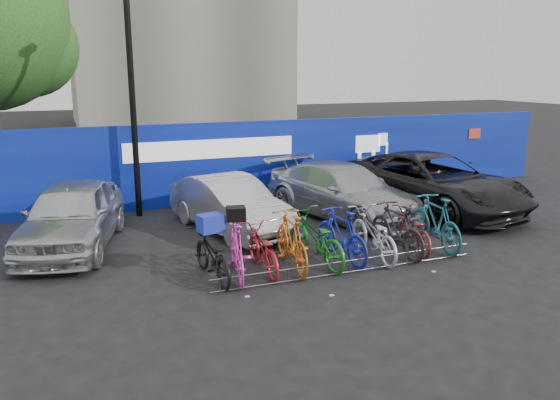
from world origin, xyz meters
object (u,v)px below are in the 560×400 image
car_0 (72,215)px  car_2 (343,191)px  bike_4 (316,238)px  bike_9 (436,222)px  bike_2 (262,249)px  bike_8 (412,230)px  bike_3 (291,241)px  bike_rack (350,266)px  bike_7 (397,229)px  car_1 (230,205)px  car_3 (431,183)px  bike_1 (237,249)px  bike_5 (341,235)px  bike_0 (212,256)px  lamppost (132,94)px  bike_6 (373,234)px

car_0 → car_2: (6.83, 0.14, -0.04)m
bike_4 → bike_9: size_ratio=1.04×
bike_2 → bike_8: size_ratio=0.97×
bike_3 → bike_8: 2.93m
bike_rack → bike_9: 2.67m
bike_rack → bike_7: bearing=24.0°
bike_2 → bike_7: bearing=179.3°
car_1 → car_3: bearing=-15.1°
bike_2 → bike_9: size_ratio=0.87×
bike_1 → car_0: bearing=-36.8°
bike_5 → bike_9: bike_9 is taller
bike_0 → bike_7: 4.04m
bike_5 → bike_7: bearing=170.5°
lamppost → bike_rack: 7.48m
lamppost → bike_3: 6.36m
car_1 → bike_2: (-0.22, -2.91, -0.21)m
bike_1 → bike_6: bike_1 is taller
car_1 → bike_6: bearing=-67.6°
bike_3 → bike_9: bike_9 is taller
bike_2 → bike_6: 2.43m
lamppost → car_0: lamppost is taller
bike_7 → bike_4: bearing=-5.5°
bike_6 → bike_7: bearing=-176.6°
bike_3 → bike_7: (2.43, -0.03, -0.01)m
lamppost → bike_8: lamppost is taller
lamppost → bike_3: lamppost is taller
car_0 → bike_3: (3.99, -3.05, -0.16)m
bike_0 → bike_3: size_ratio=0.92×
car_3 → bike_6: (-3.61, -2.88, -0.28)m
car_0 → bike_6: bearing=-12.7°
car_2 → bike_8: (0.08, -3.08, -0.24)m
bike_5 → bike_7: bike_7 is taller
bike_7 → bike_9: size_ratio=0.95×
bike_1 → bike_5: 2.29m
car_2 → bike_5: bearing=-135.0°
bike_1 → car_3: bearing=-145.8°
bike_4 → bike_5: size_ratio=1.12×
car_3 → bike_rack: bearing=-152.6°
car_2 → bike_0: bearing=-161.2°
car_1 → bike_8: (3.29, -2.88, -0.20)m
bike_2 → car_0: bearing=-39.6°
car_2 → bike_6: 3.37m
car_1 → bike_rack: bearing=-84.3°
lamppost → bike_6: size_ratio=3.10×
bike_4 → bike_9: bike_9 is taller
bike_rack → bike_1: 2.22m
car_2 → bike_1: car_2 is taller
car_1 → bike_1: 3.12m
car_2 → bike_4: size_ratio=2.37×
car_3 → bike_5: size_ratio=3.12×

